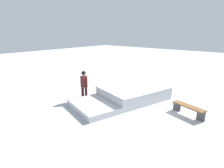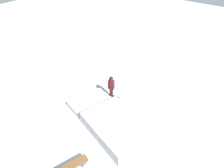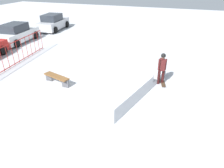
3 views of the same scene
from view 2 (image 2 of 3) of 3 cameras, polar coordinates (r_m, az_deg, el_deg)
ground_plane at (r=11.63m, az=-1.22°, el=-13.63°), size 60.00×60.00×0.00m
skate_ramp at (r=11.78m, az=-0.01°, el=-10.51°), size 5.90×3.96×0.74m
skater at (r=13.17m, az=-0.22°, el=-0.58°), size 0.43×0.42×1.73m
skateboard at (r=13.81m, az=0.39°, el=-3.47°), size 0.82×0.39×0.09m
park_bench at (r=10.19m, az=-11.26°, el=-21.73°), size 0.85×1.65×0.48m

